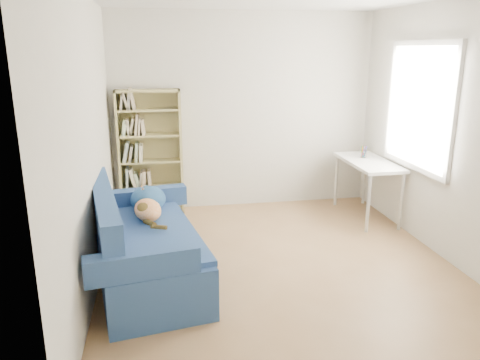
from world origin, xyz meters
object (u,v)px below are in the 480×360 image
sofa (142,245)px  pen_cup (363,153)px  desk (368,167)px  bookshelf (151,158)px

sofa → pen_cup: (2.82, 1.43, 0.46)m
sofa → desk: bearing=14.2°
bookshelf → sofa: bearing=-92.6°
sofa → bookshelf: bearing=77.7°
desk → pen_cup: bearing=87.3°
sofa → desk: 3.09m
sofa → desk: sofa is taller
sofa → pen_cup: bearing=17.2°
bookshelf → desk: (2.73, -0.64, -0.08)m
bookshelf → desk: size_ratio=1.44×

